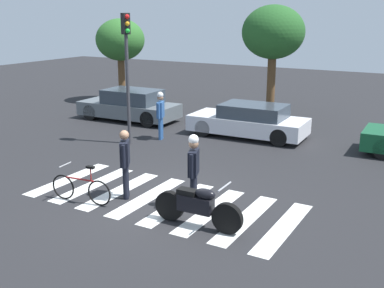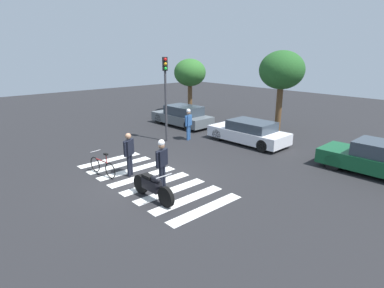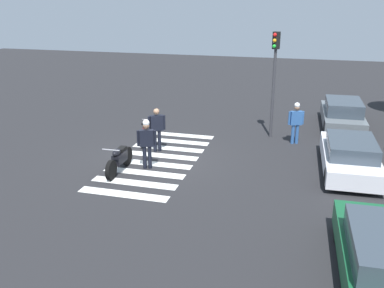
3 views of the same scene
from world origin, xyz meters
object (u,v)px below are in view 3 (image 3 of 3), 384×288
object	(u,v)px
officer_on_foot	(157,127)
officer_by_motorcycle	(147,140)
traffic_light_pole	(274,69)
car_grey_coupe	(342,114)
police_motorcycle	(119,159)
pedestrian_bystander	(296,120)
car_white_van	(350,156)
leaning_bicycle	(145,135)

from	to	relation	value
officer_on_foot	officer_by_motorcycle	xyz separation A→B (m)	(1.81, 0.26, 0.05)
traffic_light_pole	car_grey_coupe	bearing A→B (deg)	126.76
police_motorcycle	pedestrian_bystander	xyz separation A→B (m)	(-4.80, 5.83, 0.55)
officer_on_foot	car_white_van	bearing A→B (deg)	87.98
car_white_van	leaning_bicycle	bearing A→B (deg)	-97.24
leaning_bicycle	officer_by_motorcycle	xyz separation A→B (m)	(2.58, 1.06, 0.70)
officer_on_foot	car_grey_coupe	xyz separation A→B (m)	(-5.37, 7.30, -0.37)
pedestrian_bystander	traffic_light_pole	xyz separation A→B (m)	(-0.63, -1.07, 2.00)
officer_on_foot	officer_by_motorcycle	size ratio (longest dim) A/B	0.96
leaning_bicycle	traffic_light_pole	xyz separation A→B (m)	(-2.29, 4.99, 2.65)
leaning_bicycle	officer_by_motorcycle	distance (m)	2.87
officer_by_motorcycle	car_white_van	world-z (taller)	officer_by_motorcycle
officer_by_motorcycle	pedestrian_bystander	distance (m)	6.55
officer_by_motorcycle	car_grey_coupe	xyz separation A→B (m)	(-7.18, 7.04, -0.42)
pedestrian_bystander	car_white_van	xyz separation A→B (m)	(2.68, 1.98, -0.42)
car_grey_coupe	traffic_light_pole	distance (m)	4.54
car_grey_coupe	police_motorcycle	bearing A→B (deg)	-45.44
leaning_bicycle	car_grey_coupe	bearing A→B (deg)	119.62
police_motorcycle	traffic_light_pole	bearing A→B (deg)	138.73
officer_by_motorcycle	pedestrian_bystander	xyz separation A→B (m)	(-4.23, 5.00, -0.04)
officer_on_foot	traffic_light_pole	bearing A→B (deg)	126.04
car_grey_coupe	car_white_van	size ratio (longest dim) A/B	1.00
police_motorcycle	officer_on_foot	distance (m)	2.50
pedestrian_bystander	car_grey_coupe	size ratio (longest dim) A/B	0.40
leaning_bicycle	officer_on_foot	world-z (taller)	officer_on_foot
car_grey_coupe	traffic_light_pole	xyz separation A→B (m)	(2.32, -3.10, 2.37)
pedestrian_bystander	traffic_light_pole	bearing A→B (deg)	-120.46
officer_by_motorcycle	traffic_light_pole	bearing A→B (deg)	141.02
traffic_light_pole	police_motorcycle	bearing A→B (deg)	-41.27
police_motorcycle	officer_by_motorcycle	xyz separation A→B (m)	(-0.57, 0.83, 0.59)
police_motorcycle	traffic_light_pole	distance (m)	7.66
leaning_bicycle	traffic_light_pole	world-z (taller)	traffic_light_pole
police_motorcycle	car_grey_coupe	size ratio (longest dim) A/B	0.47
leaning_bicycle	car_white_van	xyz separation A→B (m)	(1.02, 8.04, 0.24)
leaning_bicycle	traffic_light_pole	bearing A→B (deg)	114.59
officer_on_foot	pedestrian_bystander	size ratio (longest dim) A/B	0.99
car_white_van	officer_by_motorcycle	bearing A→B (deg)	-77.45
pedestrian_bystander	car_grey_coupe	world-z (taller)	pedestrian_bystander
leaning_bicycle	police_motorcycle	bearing A→B (deg)	4.23
officer_on_foot	police_motorcycle	bearing A→B (deg)	-13.42
leaning_bicycle	car_grey_coupe	size ratio (longest dim) A/B	0.38
pedestrian_bystander	traffic_light_pole	size ratio (longest dim) A/B	0.39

